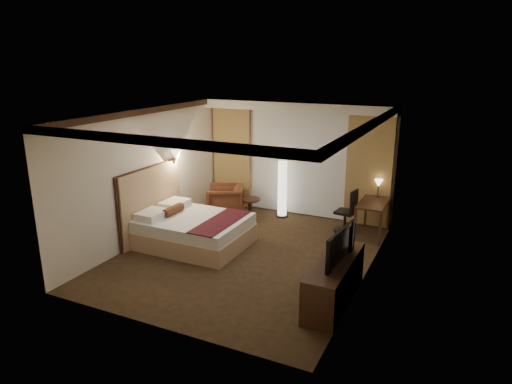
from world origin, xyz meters
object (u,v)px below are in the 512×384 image
at_px(bed, 195,231).
at_px(side_table, 250,209).
at_px(dresser, 334,281).
at_px(floor_lamp, 282,189).
at_px(office_chair, 345,210).
at_px(desk, 372,218).
at_px(armchair, 225,200).
at_px(television, 334,242).

distance_m(bed, side_table, 1.87).
bearing_deg(dresser, floor_lamp, 123.78).
height_order(floor_lamp, office_chair, floor_lamp).
height_order(desk, office_chair, office_chair).
xyz_separation_m(armchair, television, (3.40, -2.72, 0.57)).
xyz_separation_m(floor_lamp, television, (2.21, -3.34, 0.31)).
relative_size(desk, dresser, 0.63).
xyz_separation_m(armchair, side_table, (0.61, 0.09, -0.17)).
height_order(office_chair, television, television).
bearing_deg(television, office_chair, 17.05).
xyz_separation_m(floor_lamp, dresser, (2.24, -3.34, -0.34)).
xyz_separation_m(bed, floor_lamp, (0.93, 2.37, 0.38)).
xyz_separation_m(desk, office_chair, (-0.58, -0.05, 0.11)).
height_order(armchair, office_chair, office_chair).
bearing_deg(bed, floor_lamp, 68.53).
relative_size(bed, floor_lamp, 1.50).
height_order(floor_lamp, television, floor_lamp).
xyz_separation_m(armchair, office_chair, (2.80, 0.28, 0.06)).
bearing_deg(television, dresser, -84.16).
bearing_deg(armchair, dresser, 27.89).
relative_size(side_table, desk, 0.46).
relative_size(armchair, floor_lamp, 0.62).
xyz_separation_m(side_table, desk, (2.77, 0.24, 0.12)).
bearing_deg(office_chair, television, -70.71).
bearing_deg(dresser, television, 180.00).
bearing_deg(floor_lamp, television, -56.58).
distance_m(side_table, television, 4.03).
bearing_deg(bed, side_table, 79.33).
bearing_deg(desk, armchair, -174.42).
bearing_deg(office_chair, bed, -133.36).
bearing_deg(television, floor_lamp, 39.26).
distance_m(bed, armchair, 1.77).
relative_size(armchair, dresser, 0.48).
distance_m(dresser, television, 0.65).
bearing_deg(dresser, side_table, 135.10).
bearing_deg(floor_lamp, dresser, -56.22).
bearing_deg(side_table, desk, 4.97).
distance_m(bed, office_chair, 3.26).
xyz_separation_m(side_table, television, (2.79, -2.81, 0.74)).
bearing_deg(dresser, armchair, 141.53).
relative_size(floor_lamp, dresser, 0.77).
xyz_separation_m(armchair, floor_lamp, (1.19, 0.62, 0.26)).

